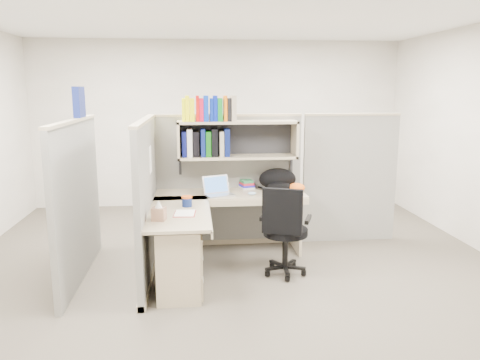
{
  "coord_description": "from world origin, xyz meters",
  "views": [
    {
      "loc": [
        -0.42,
        -4.75,
        1.93
      ],
      "look_at": [
        0.08,
        0.25,
        0.94
      ],
      "focal_mm": 35.0,
      "sensor_mm": 36.0,
      "label": 1
    }
  ],
  "objects": [
    {
      "name": "paper_cup",
      "position": [
        -0.04,
        0.66,
        0.78
      ],
      "size": [
        0.09,
        0.09,
        0.1
      ],
      "primitive_type": "cylinder",
      "rotation": [
        0.0,
        0.0,
        0.35
      ],
      "color": "silver",
      "rests_on": "desk"
    },
    {
      "name": "task_chair",
      "position": [
        0.5,
        -0.2,
        0.34
      ],
      "size": [
        0.56,
        0.52,
        0.97
      ],
      "color": "black",
      "rests_on": "ground"
    },
    {
      "name": "book_stack",
      "position": [
        0.22,
        0.82,
        0.78
      ],
      "size": [
        0.2,
        0.24,
        0.1
      ],
      "primitive_type": null,
      "rotation": [
        0.0,
        0.0,
        0.26
      ],
      "color": "slate",
      "rests_on": "desk"
    },
    {
      "name": "tissue_box",
      "position": [
        -0.75,
        -0.51,
        0.82
      ],
      "size": [
        0.14,
        0.14,
        0.19
      ],
      "primitive_type": null,
      "rotation": [
        0.0,
        0.0,
        -0.18
      ],
      "color": "#A2755C",
      "rests_on": "desk"
    },
    {
      "name": "ground",
      "position": [
        0.0,
        0.0,
        0.0
      ],
      "size": [
        6.0,
        6.0,
        0.0
      ],
      "primitive_type": "plane",
      "color": "#3A362D",
      "rests_on": "ground"
    },
    {
      "name": "cubicle",
      "position": [
        -0.37,
        0.45,
        0.91
      ],
      "size": [
        3.79,
        1.84,
        1.95
      ],
      "color": "slate",
      "rests_on": "ground"
    },
    {
      "name": "mouse",
      "position": [
        0.24,
        0.44,
        0.75
      ],
      "size": [
        0.1,
        0.07,
        0.04
      ],
      "primitive_type": "ellipsoid",
      "rotation": [
        0.0,
        0.0,
        -0.0
      ],
      "color": "#95B8D3",
      "rests_on": "desk"
    },
    {
      "name": "snack_canister",
      "position": [
        -0.49,
        -0.02,
        0.79
      ],
      "size": [
        0.11,
        0.11,
        0.11
      ],
      "color": "#0E1D53",
      "rests_on": "desk"
    },
    {
      "name": "laptop",
      "position": [
        -0.13,
        0.44,
        0.84
      ],
      "size": [
        0.4,
        0.4,
        0.23
      ],
      "primitive_type": null,
      "rotation": [
        0.0,
        0.0,
        0.34
      ],
      "color": "#AEADB2",
      "rests_on": "desk"
    },
    {
      "name": "orange_cap",
      "position": [
        0.78,
        0.54,
        0.78
      ],
      "size": [
        0.26,
        0.28,
        0.11
      ],
      "primitive_type": null,
      "rotation": [
        0.0,
        0.0,
        -0.34
      ],
      "color": "#CF5312",
      "rests_on": "desk"
    },
    {
      "name": "backpack",
      "position": [
        0.58,
        0.63,
        0.86
      ],
      "size": [
        0.49,
        0.41,
        0.26
      ],
      "primitive_type": null,
      "rotation": [
        0.0,
        0.0,
        0.16
      ],
      "color": "black",
      "rests_on": "desk"
    },
    {
      "name": "room_shell",
      "position": [
        0.0,
        0.0,
        1.62
      ],
      "size": [
        6.0,
        6.0,
        6.0
      ],
      "color": "#B3ADA1",
      "rests_on": "ground"
    },
    {
      "name": "loose_paper",
      "position": [
        -0.51,
        -0.29,
        0.73
      ],
      "size": [
        0.21,
        0.27,
        0.0
      ],
      "primitive_type": null,
      "rotation": [
        0.0,
        0.0,
        -0.08
      ],
      "color": "silver",
      "rests_on": "desk"
    },
    {
      "name": "desk",
      "position": [
        -0.41,
        -0.29,
        0.44
      ],
      "size": [
        1.74,
        1.75,
        0.73
      ],
      "color": "tan",
      "rests_on": "ground"
    }
  ]
}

